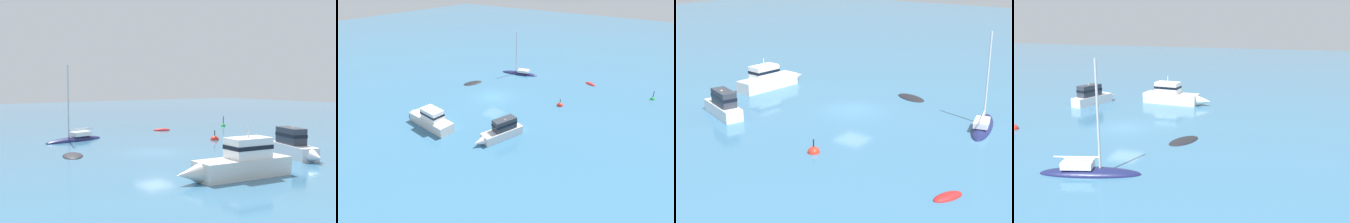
# 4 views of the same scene
# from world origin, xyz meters

# --- Properties ---
(ground_plane) EXTENTS (160.00, 160.00, 0.00)m
(ground_plane) POSITION_xyz_m (0.00, 0.00, 0.00)
(ground_plane) COLOR teal
(dinghy) EXTENTS (2.02, 1.45, 0.49)m
(dinghy) POSITION_xyz_m (-9.12, -12.28, 0.00)
(dinghy) COLOR #B21E1E
(dinghy) RESTS_ON ground
(launch) EXTENTS (2.86, 5.57, 2.15)m
(launch) POSITION_xyz_m (-6.87, 7.46, 0.85)
(launch) COLOR white
(launch) RESTS_ON ground
(tender) EXTENTS (2.47, 3.33, 0.35)m
(tender) POSITION_xyz_m (5.70, -2.13, 0.00)
(tender) COLOR black
(tender) RESTS_ON ground
(powerboat) EXTENTS (7.30, 2.32, 2.88)m
(powerboat) POSITION_xyz_m (1.04, 10.06, 0.85)
(powerboat) COLOR silver
(powerboat) RESTS_ON ground
(sailboat) EXTENTS (6.22, 2.81, 7.19)m
(sailboat) POSITION_xyz_m (2.13, -9.84, 0.12)
(sailboat) COLOR #191E4C
(sailboat) RESTS_ON ground
(channel_buoy) EXTENTS (0.55, 0.55, 1.44)m
(channel_buoy) POSITION_xyz_m (-17.81, -11.92, 0.02)
(channel_buoy) COLOR green
(channel_buoy) RESTS_ON ground
(mooring_buoy) EXTENTS (0.79, 0.79, 1.28)m
(mooring_buoy) POSITION_xyz_m (-8.54, -2.92, 0.00)
(mooring_buoy) COLOR red
(mooring_buoy) RESTS_ON ground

